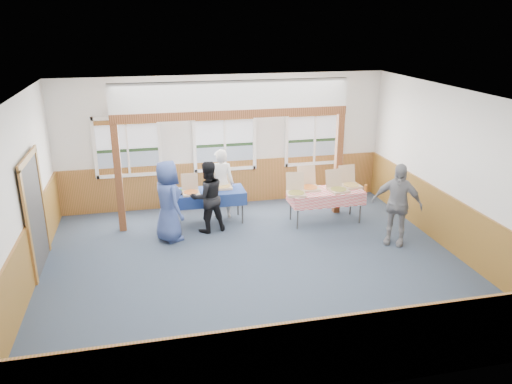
{
  "coord_description": "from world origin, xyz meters",
  "views": [
    {
      "loc": [
        -1.85,
        -8.26,
        4.48
      ],
      "look_at": [
        0.23,
        1.0,
        1.13
      ],
      "focal_mm": 35.0,
      "sensor_mm": 36.0,
      "label": 1
    }
  ],
  "objects_px": {
    "table_right": "(326,193)",
    "man_blue": "(168,201)",
    "woman_white": "(221,184)",
    "person_grey": "(397,204)",
    "table_left": "(208,193)",
    "woman_black": "(208,197)"
  },
  "relations": [
    {
      "from": "man_blue",
      "to": "person_grey",
      "type": "xyz_separation_m",
      "value": [
        4.54,
        -1.19,
        -0.0
      ]
    },
    {
      "from": "woman_white",
      "to": "man_blue",
      "type": "bearing_deg",
      "value": 48.37
    },
    {
      "from": "woman_white",
      "to": "woman_black",
      "type": "height_order",
      "value": "woman_white"
    },
    {
      "from": "table_left",
      "to": "woman_black",
      "type": "bearing_deg",
      "value": -95.33
    },
    {
      "from": "table_left",
      "to": "woman_black",
      "type": "xyz_separation_m",
      "value": [
        -0.08,
        -0.51,
        0.1
      ]
    },
    {
      "from": "woman_black",
      "to": "table_left",
      "type": "bearing_deg",
      "value": -112.49
    },
    {
      "from": "woman_white",
      "to": "man_blue",
      "type": "relative_size",
      "value": 0.95
    },
    {
      "from": "man_blue",
      "to": "table_left",
      "type": "bearing_deg",
      "value": -73.53
    },
    {
      "from": "table_right",
      "to": "man_blue",
      "type": "relative_size",
      "value": 1.0
    },
    {
      "from": "table_right",
      "to": "woman_white",
      "type": "height_order",
      "value": "woman_white"
    },
    {
      "from": "table_right",
      "to": "person_grey",
      "type": "height_order",
      "value": "person_grey"
    },
    {
      "from": "table_left",
      "to": "table_right",
      "type": "distance_m",
      "value": 2.67
    },
    {
      "from": "woman_black",
      "to": "person_grey",
      "type": "xyz_separation_m",
      "value": [
        3.69,
        -1.47,
        0.07
      ]
    },
    {
      "from": "table_left",
      "to": "woman_black",
      "type": "distance_m",
      "value": 0.52
    },
    {
      "from": "woman_white",
      "to": "table_left",
      "type": "bearing_deg",
      "value": 45.05
    },
    {
      "from": "table_right",
      "to": "woman_black",
      "type": "distance_m",
      "value": 2.69
    },
    {
      "from": "table_right",
      "to": "woman_black",
      "type": "xyz_separation_m",
      "value": [
        -2.69,
        0.06,
        0.1
      ]
    },
    {
      "from": "woman_white",
      "to": "man_blue",
      "type": "distance_m",
      "value": 1.64
    },
    {
      "from": "man_blue",
      "to": "person_grey",
      "type": "height_order",
      "value": "man_blue"
    },
    {
      "from": "table_left",
      "to": "woman_white",
      "type": "distance_m",
      "value": 0.43
    },
    {
      "from": "table_right",
      "to": "table_left",
      "type": "bearing_deg",
      "value": 162.18
    },
    {
      "from": "table_right",
      "to": "person_grey",
      "type": "distance_m",
      "value": 1.74
    }
  ]
}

